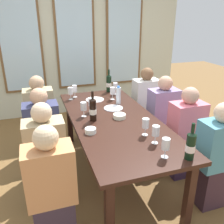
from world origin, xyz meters
TOP-DOWN VIEW (x-y plane):
  - ground_plane at (0.00, 0.00)m, footprint 12.00×12.00m
  - back_wall_with_windows at (0.00, 2.22)m, footprint 4.13×0.10m
  - dining_table at (0.00, 0.00)m, footprint 0.93×2.14m
  - white_plate_0 at (-0.05, 0.68)m, footprint 0.25×0.25m
  - white_plate_1 at (0.09, 0.29)m, footprint 0.24×0.24m
  - wine_bottle_0 at (-0.24, 0.02)m, footprint 0.08×0.08m
  - wine_bottle_1 at (0.32, -0.97)m, footprint 0.08×0.08m
  - wine_bottle_2 at (0.26, 0.99)m, footprint 0.08×0.08m
  - tasting_bowl_0 at (-0.34, -0.27)m, footprint 0.11×0.11m
  - tasting_bowl_1 at (0.06, -0.01)m, footprint 0.14×0.14m
  - water_bottle at (0.21, 0.44)m, footprint 0.06×0.06m
  - wine_glass_0 at (-0.36, 0.80)m, footprint 0.07×0.07m
  - wine_glass_1 at (-0.19, 0.28)m, footprint 0.07×0.07m
  - wine_glass_2 at (0.30, 0.83)m, footprint 0.07×0.07m
  - wine_glass_3 at (0.19, 0.62)m, footprint 0.07×0.07m
  - wine_glass_4 at (-0.28, 0.88)m, footprint 0.07×0.07m
  - wine_glass_5 at (0.17, -0.65)m, footprint 0.07×0.07m
  - wine_glass_6 at (0.16, -0.48)m, footprint 0.07×0.07m
  - wine_glass_7 at (0.14, -0.89)m, footprint 0.07×0.07m
  - wine_glass_8 at (-0.31, 0.16)m, footprint 0.07×0.07m
  - seated_person_0 at (-0.78, 0.79)m, footprint 0.38×0.24m
  - seated_person_1 at (0.78, 0.79)m, footprint 0.38×0.24m
  - seated_person_2 at (-0.78, -0.76)m, footprint 0.38×0.24m
  - seated_person_3 at (0.78, -0.79)m, footprint 0.38×0.24m
  - seated_person_4 at (-0.78, -0.26)m, footprint 0.38×0.24m
  - seated_person_5 at (0.78, -0.27)m, footprint 0.38×0.24m
  - seated_person_6 at (-0.78, 0.22)m, footprint 0.38×0.24m
  - seated_person_7 at (0.78, 0.26)m, footprint 0.38×0.24m

SIDE VIEW (x-z plane):
  - ground_plane at x=0.00m, z-range 0.00..0.00m
  - seated_person_0 at x=-0.78m, z-range -0.03..1.08m
  - seated_person_1 at x=0.78m, z-range -0.03..1.08m
  - seated_person_2 at x=-0.78m, z-range -0.03..1.08m
  - seated_person_3 at x=0.78m, z-range -0.03..1.08m
  - seated_person_4 at x=-0.78m, z-range -0.03..1.08m
  - seated_person_5 at x=0.78m, z-range -0.03..1.08m
  - seated_person_6 at x=-0.78m, z-range -0.03..1.08m
  - seated_person_7 at x=0.78m, z-range -0.03..1.08m
  - dining_table at x=0.00m, z-range 0.30..1.04m
  - white_plate_0 at x=-0.05m, z-range 0.74..0.75m
  - white_plate_1 at x=0.09m, z-range 0.74..0.75m
  - tasting_bowl_1 at x=0.06m, z-range 0.74..0.79m
  - tasting_bowl_0 at x=-0.34m, z-range 0.74..0.79m
  - water_bottle at x=0.21m, z-range 0.73..0.97m
  - wine_glass_3 at x=0.19m, z-range 0.77..0.94m
  - wine_glass_7 at x=0.14m, z-range 0.77..0.94m
  - wine_glass_1 at x=-0.19m, z-range 0.77..0.94m
  - wine_glass_8 at x=-0.31m, z-range 0.77..0.94m
  - wine_glass_0 at x=-0.36m, z-range 0.77..0.95m
  - wine_glass_2 at x=0.30m, z-range 0.77..0.95m
  - wine_glass_4 at x=-0.28m, z-range 0.77..0.95m
  - wine_glass_5 at x=0.17m, z-range 0.77..0.95m
  - wine_glass_6 at x=0.16m, z-range 0.77..0.95m
  - wine_bottle_1 at x=0.32m, z-range 0.70..1.02m
  - wine_bottle_2 at x=0.26m, z-range 0.70..1.04m
  - wine_bottle_0 at x=-0.24m, z-range 0.70..1.04m
  - back_wall_with_windows at x=0.00m, z-range 0.00..2.90m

